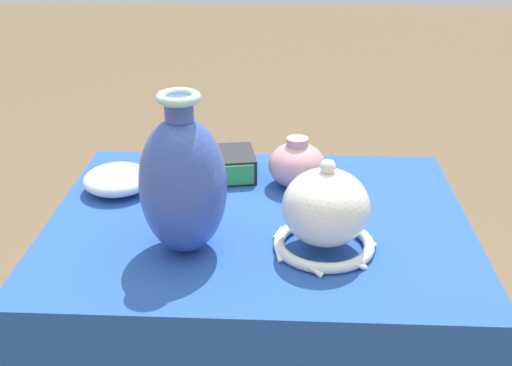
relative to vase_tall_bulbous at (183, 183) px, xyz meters
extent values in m
cylinder|color=brown|center=(-0.26, 0.44, -0.54)|extent=(0.04, 0.04, 0.72)
cylinder|color=brown|center=(0.54, 0.44, -0.54)|extent=(0.04, 0.04, 0.72)
cube|color=brown|center=(0.14, 0.14, -0.17)|extent=(0.89, 0.69, 0.03)
cube|color=#234C9E|center=(0.14, 0.14, -0.15)|extent=(0.91, 0.71, 0.01)
ellipsoid|color=#3851A8|center=(0.00, 0.00, -0.01)|extent=(0.17, 0.17, 0.28)
cylinder|color=#3851A8|center=(0.00, 0.00, 0.15)|extent=(0.05, 0.05, 0.04)
torus|color=#A8CCB7|center=(0.00, 0.00, 0.17)|extent=(0.08, 0.08, 0.02)
torus|color=white|center=(0.28, 0.01, -0.13)|extent=(0.20, 0.20, 0.02)
ellipsoid|color=white|center=(0.28, 0.01, -0.05)|extent=(0.17, 0.17, 0.15)
sphere|color=white|center=(0.28, 0.01, 0.04)|extent=(0.03, 0.03, 0.03)
cone|color=white|center=(0.38, 0.01, -0.13)|extent=(0.01, 0.04, 0.03)
cone|color=white|center=(0.34, 0.09, -0.13)|extent=(0.04, 0.03, 0.03)
cone|color=white|center=(0.25, 0.11, -0.13)|extent=(0.04, 0.02, 0.03)
cone|color=white|center=(0.18, 0.06, -0.13)|extent=(0.03, 0.04, 0.03)
cone|color=white|center=(0.18, -0.03, -0.13)|extent=(0.03, 0.04, 0.03)
cone|color=white|center=(0.25, -0.09, -0.13)|extent=(0.04, 0.02, 0.03)
cone|color=white|center=(0.34, -0.07, -0.13)|extent=(0.04, 0.03, 0.03)
cube|color=#232328|center=(0.04, 0.35, -0.11)|extent=(0.17, 0.16, 0.06)
cube|color=green|center=(0.06, 0.29, -0.11)|extent=(0.13, 0.03, 0.05)
ellipsoid|color=white|center=(-0.20, 0.25, -0.11)|extent=(0.16, 0.16, 0.06)
ellipsoid|color=#D19399|center=(0.22, 0.30, -0.09)|extent=(0.14, 0.14, 0.11)
cylinder|color=#D19399|center=(0.22, 0.30, -0.03)|extent=(0.05, 0.05, 0.02)
camera|label=1|loc=(0.19, -1.10, 0.53)|focal=45.00mm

